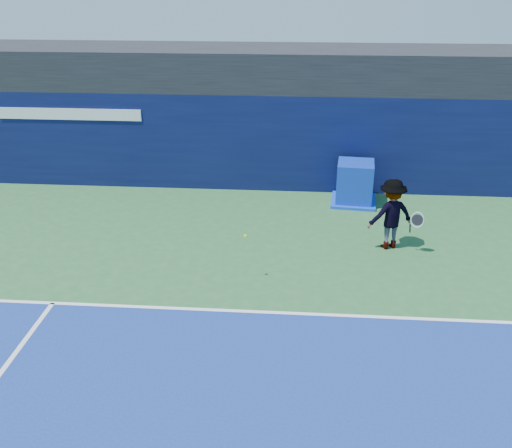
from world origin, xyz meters
name	(u,v)px	position (x,y,z in m)	size (l,w,h in m)	color
ground	(284,419)	(0.00, 0.00, 0.00)	(80.00, 80.00, 0.00)	#2A5F30
baseline	(289,313)	(0.00, 3.00, 0.01)	(24.00, 0.10, 0.01)	white
stadium_band	(298,68)	(0.00, 11.50, 3.60)	(36.00, 3.00, 1.20)	black
back_wall_assembly	(296,141)	(0.00, 10.50, 1.50)	(36.00, 1.03, 3.00)	#0A103A
equipment_cart	(355,184)	(1.80, 9.22, 0.58)	(1.43, 1.43, 1.26)	#0B2AA3
tennis_player	(391,214)	(2.43, 6.26, 0.91)	(1.42, 1.03, 1.81)	white
tennis_ball	(245,236)	(-1.02, 4.36, 1.08)	(0.07, 0.07, 0.07)	#B8DE18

